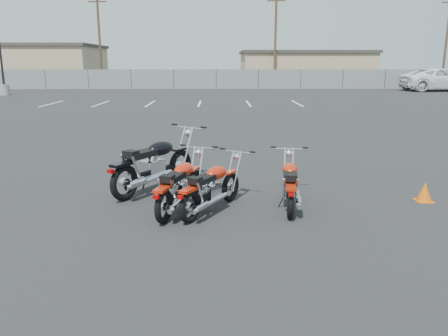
{
  "coord_description": "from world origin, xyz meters",
  "views": [
    {
      "loc": [
        0.08,
        -6.88,
        2.47
      ],
      "look_at": [
        0.2,
        0.6,
        0.65
      ],
      "focal_mm": 35.0,
      "sensor_mm": 36.0,
      "label": 1
    }
  ],
  "objects_px": {
    "motorcycle_rear_red": "(212,188)",
    "white_van": "(443,73)",
    "motorcycle_second_black": "(154,164)",
    "motorcycle_third_red": "(290,184)",
    "motorcycle_front_red": "(180,185)"
  },
  "relations": [
    {
      "from": "motorcycle_second_black",
      "to": "white_van",
      "type": "distance_m",
      "value": 36.82
    },
    {
      "from": "motorcycle_rear_red",
      "to": "white_van",
      "type": "relative_size",
      "value": 0.22
    },
    {
      "from": "motorcycle_third_red",
      "to": "white_van",
      "type": "height_order",
      "value": "white_van"
    },
    {
      "from": "motorcycle_front_red",
      "to": "motorcycle_rear_red",
      "type": "height_order",
      "value": "motorcycle_front_red"
    },
    {
      "from": "motorcycle_front_red",
      "to": "motorcycle_rear_red",
      "type": "xyz_separation_m",
      "value": [
        0.53,
        -0.07,
        -0.02
      ]
    },
    {
      "from": "motorcycle_front_red",
      "to": "motorcycle_second_black",
      "type": "distance_m",
      "value": 1.36
    },
    {
      "from": "motorcycle_second_black",
      "to": "motorcycle_rear_red",
      "type": "height_order",
      "value": "motorcycle_second_black"
    },
    {
      "from": "motorcycle_front_red",
      "to": "white_van",
      "type": "height_order",
      "value": "white_van"
    },
    {
      "from": "motorcycle_second_black",
      "to": "motorcycle_rear_red",
      "type": "xyz_separation_m",
      "value": [
        1.14,
        -1.29,
        -0.11
      ]
    },
    {
      "from": "motorcycle_front_red",
      "to": "white_van",
      "type": "bearing_deg",
      "value": 57.17
    },
    {
      "from": "motorcycle_third_red",
      "to": "motorcycle_second_black",
      "type": "bearing_deg",
      "value": 157.44
    },
    {
      "from": "white_van",
      "to": "motorcycle_rear_red",
      "type": "bearing_deg",
      "value": 146.45
    },
    {
      "from": "motorcycle_second_black",
      "to": "motorcycle_rear_red",
      "type": "bearing_deg",
      "value": -48.43
    },
    {
      "from": "motorcycle_rear_red",
      "to": "white_van",
      "type": "xyz_separation_m",
      "value": [
        19.79,
        31.57,
        1.11
      ]
    },
    {
      "from": "motorcycle_second_black",
      "to": "motorcycle_third_red",
      "type": "bearing_deg",
      "value": -22.56
    }
  ]
}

